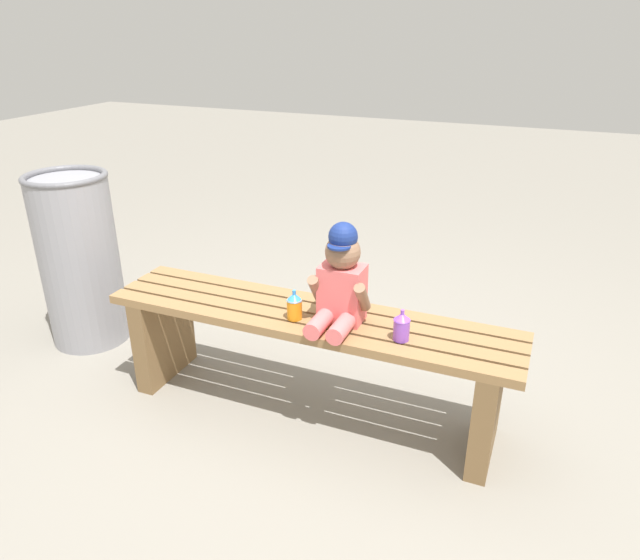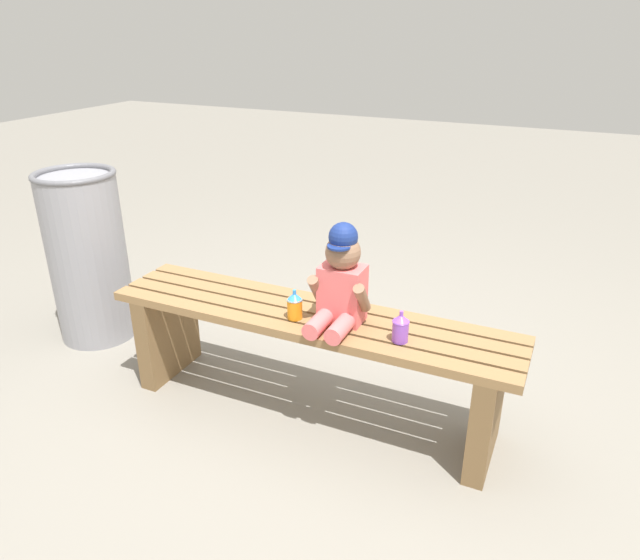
# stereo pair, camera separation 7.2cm
# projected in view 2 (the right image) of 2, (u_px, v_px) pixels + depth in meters

# --- Properties ---
(ground_plane) EXTENTS (16.00, 16.00, 0.00)m
(ground_plane) POSITION_uv_depth(u_px,v_px,m) (310.00, 409.00, 2.56)
(ground_plane) COLOR gray
(park_bench) EXTENTS (1.72, 0.36, 0.48)m
(park_bench) POSITION_uv_depth(u_px,v_px,m) (309.00, 345.00, 2.42)
(park_bench) COLOR olive
(park_bench) RESTS_ON ground_plane
(child_figure) EXTENTS (0.23, 0.27, 0.40)m
(child_figure) POSITION_uv_depth(u_px,v_px,m) (340.00, 281.00, 2.22)
(child_figure) COLOR #E56666
(child_figure) RESTS_ON park_bench
(sippy_cup_left) EXTENTS (0.06, 0.06, 0.12)m
(sippy_cup_left) POSITION_uv_depth(u_px,v_px,m) (295.00, 305.00, 2.30)
(sippy_cup_left) COLOR orange
(sippy_cup_left) RESTS_ON park_bench
(sippy_cup_right) EXTENTS (0.06, 0.06, 0.12)m
(sippy_cup_right) POSITION_uv_depth(u_px,v_px,m) (401.00, 327.00, 2.13)
(sippy_cup_right) COLOR #8C4CCC
(sippy_cup_right) RESTS_ON park_bench
(trash_bin) EXTENTS (0.40, 0.40, 0.89)m
(trash_bin) POSITION_uv_depth(u_px,v_px,m) (88.00, 256.00, 2.99)
(trash_bin) COLOR gray
(trash_bin) RESTS_ON ground_plane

